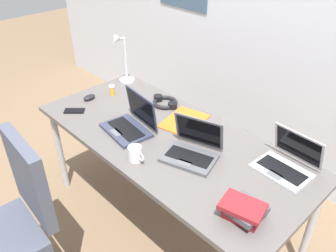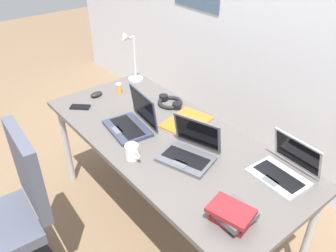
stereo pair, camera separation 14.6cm
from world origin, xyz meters
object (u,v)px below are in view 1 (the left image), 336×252
laptop_back_left (287,163)px  office_chair (12,238)px  desk_lamp (122,59)px  cell_phone (74,111)px  pill_bottle (112,90)px  book_stack (244,210)px  laptop_front_left (192,150)px  computer_mouse (89,97)px  headphones (165,102)px  laptop_back_right (131,123)px  paper_folder_center (184,121)px  coffee_mug (135,154)px

laptop_back_left → office_chair: 1.54m
desk_lamp → cell_phone: desk_lamp is taller
pill_bottle → book_stack: (1.38, -0.28, 0.00)m
laptop_front_left → computer_mouse: size_ratio=3.66×
laptop_back_left → headphones: 0.97m
computer_mouse → pill_bottle: pill_bottle is taller
laptop_front_left → laptop_back_right: (-0.45, -0.08, 0.00)m
office_chair → laptop_front_left: bearing=62.5°
paper_folder_center → computer_mouse: bearing=-158.0°
paper_folder_center → coffee_mug: bearing=-79.2°
cell_phone → coffee_mug: 0.71m
cell_phone → paper_folder_center: bearing=79.8°
laptop_back_right → laptop_back_left: size_ratio=1.14×
computer_mouse → pill_bottle: (0.06, 0.16, 0.02)m
laptop_back_right → computer_mouse: (-0.52, 0.03, -0.03)m
headphones → book_stack: book_stack is taller
laptop_front_left → cell_phone: size_ratio=2.59×
office_chair → cell_phone: bearing=120.9°
book_stack → pill_bottle: bearing=168.7°
pill_bottle → laptop_front_left: bearing=-7.1°
desk_lamp → coffee_mug: size_ratio=3.54×
laptop_back_left → coffee_mug: bearing=-139.6°
computer_mouse → paper_folder_center: size_ratio=0.31×
coffee_mug → headphones: bearing=122.2°
headphones → laptop_back_left: bearing=-1.7°
computer_mouse → headphones: (0.43, 0.35, -0.00)m
paper_folder_center → laptop_back_left: bearing=3.4°
laptop_front_left → office_chair: (-0.48, -0.92, -0.39)m
computer_mouse → laptop_back_left: bearing=5.4°
book_stack → cell_phone: bearing=-177.7°
pill_bottle → office_chair: 1.18m
headphones → laptop_front_left: bearing=-29.3°
laptop_back_right → office_chair: bearing=-92.0°
laptop_back_right → book_stack: 0.92m
laptop_back_left → laptop_front_left: bearing=-147.4°
desk_lamp → laptop_front_left: 1.08m
pill_bottle → office_chair: size_ratio=0.08×
paper_folder_center → desk_lamp: bearing=174.1°
desk_lamp → laptop_back_right: desk_lamp is taller
desk_lamp → cell_phone: bearing=-75.8°
laptop_back_right → pill_bottle: 0.50m
desk_lamp → laptop_front_left: bearing=-16.7°
desk_lamp → coffee_mug: desk_lamp is taller
book_stack → office_chair: bearing=-141.4°
office_chair → laptop_back_right: bearing=88.0°
laptop_back_right → laptop_back_left: bearing=21.9°
desk_lamp → office_chair: desk_lamp is taller
laptop_back_right → book_stack: bearing=-5.2°
desk_lamp → office_chair: bearing=-65.7°
coffee_mug → computer_mouse: bearing=165.3°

